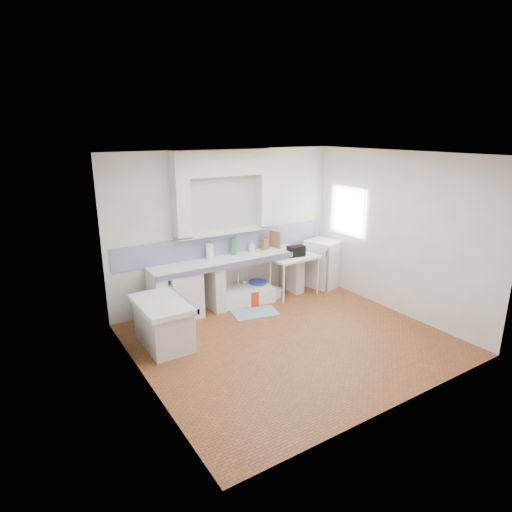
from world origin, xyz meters
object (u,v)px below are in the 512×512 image
side_table (294,276)px  fridge (324,263)px  sink (244,296)px  stove (182,294)px

side_table → fridge: bearing=6.1°
sink → side_table: bearing=-4.8°
stove → side_table: bearing=-10.3°
stove → side_table: stove is taller
stove → side_table: size_ratio=0.87×
stove → fridge: bearing=-6.6°
sink → fridge: (1.86, -0.10, 0.36)m
stove → side_table: (2.24, -0.24, -0.02)m
sink → side_table: size_ratio=1.12×
stove → sink: 1.26m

